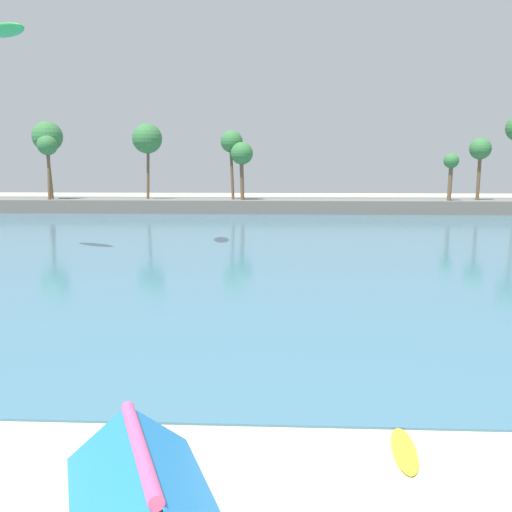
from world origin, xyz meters
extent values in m
cube|color=teal|center=(0.00, 60.56, 0.03)|extent=(220.00, 102.82, 0.06)
cube|color=slate|center=(0.00, 71.97, 0.90)|extent=(99.41, 6.00, 1.80)
cylinder|color=brown|center=(-3.33, 72.01, 5.61)|extent=(0.66, 0.68, 7.65)
sphere|color=#38753D|center=(-3.33, 72.01, 9.43)|extent=(2.94, 2.94, 2.94)
cylinder|color=brown|center=(-14.79, 72.84, 5.84)|extent=(0.72, 0.62, 8.10)
sphere|color=#38753D|center=(-14.79, 72.84, 9.88)|extent=(4.00, 4.00, 4.00)
cylinder|color=brown|center=(24.91, 70.43, 4.34)|extent=(0.58, 0.56, 5.09)
sphere|color=#38753D|center=(24.91, 70.43, 6.88)|extent=(1.91, 1.91, 1.91)
cylinder|color=brown|center=(29.01, 72.02, 5.12)|extent=(0.53, 0.83, 6.66)
sphere|color=#38753D|center=(29.01, 72.02, 8.44)|extent=(2.78, 2.78, 2.78)
cylinder|color=brown|center=(-1.90, 70.80, 4.83)|extent=(0.64, 0.84, 6.09)
sphere|color=#38753D|center=(-1.90, 70.80, 7.86)|extent=(2.91, 2.91, 2.91)
cylinder|color=brown|center=(-28.02, 71.85, 5.96)|extent=(0.64, 0.88, 8.33)
sphere|color=#38753D|center=(-28.02, 71.85, 10.12)|extent=(4.03, 4.03, 4.03)
cylinder|color=brown|center=(-27.56, 70.57, 5.39)|extent=(0.52, 0.69, 7.19)
sphere|color=#38753D|center=(-27.56, 70.57, 8.97)|extent=(2.69, 2.69, 2.69)
cube|color=#237FD1|center=(1.59, 6.26, 0.54)|extent=(2.54, 4.01, 0.95)
cube|color=#237FD1|center=(0.34, 5.75, 0.54)|extent=(2.54, 4.01, 0.95)
cylinder|color=#EA5693|center=(0.96, 6.01, 1.08)|extent=(1.63, 3.49, 0.27)
ellipsoid|color=yellow|center=(6.18, 8.11, 0.04)|extent=(0.68, 2.13, 0.08)
ellipsoid|color=green|center=(-14.74, 34.38, 14.94)|extent=(4.11, 3.39, 0.94)
camera|label=1|loc=(3.53, -3.38, 6.10)|focal=39.50mm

